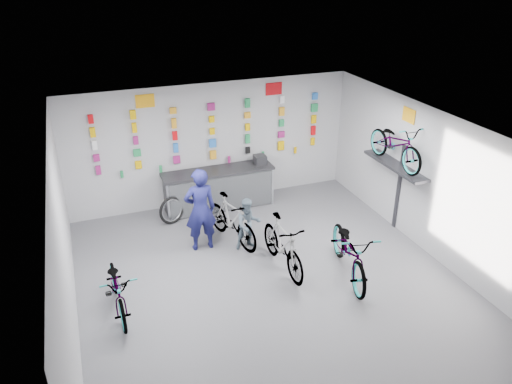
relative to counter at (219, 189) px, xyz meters
name	(u,v)px	position (x,y,z in m)	size (l,w,h in m)	color
floor	(274,288)	(0.00, -3.54, -0.49)	(8.00, 8.00, 0.00)	#4F4E53
ceiling	(277,137)	(0.00, -3.54, 2.51)	(8.00, 8.00, 0.00)	white
wall_back	(212,144)	(0.00, 0.46, 1.01)	(7.00, 7.00, 0.00)	#B6B6B8
wall_left	(64,258)	(-3.50, -3.54, 1.01)	(8.00, 8.00, 0.00)	#B6B6B8
wall_right	(439,188)	(3.50, -3.54, 1.01)	(8.00, 8.00, 0.00)	#B6B6B8
counter	(219,189)	(0.00, 0.00, 0.00)	(2.70, 0.66, 1.00)	black
merch_wall	(214,134)	(0.05, 0.39, 1.30)	(5.55, 0.08, 1.56)	#991C68
wall_bracket	(396,169)	(3.33, -2.34, 0.98)	(0.39, 1.90, 2.00)	#333338
sign_left	(145,101)	(-1.50, 0.44, 2.23)	(0.42, 0.02, 0.30)	#FFAA13
sign_right	(274,89)	(1.60, 0.44, 2.23)	(0.42, 0.02, 0.30)	red
sign_side	(409,115)	(3.48, -2.34, 2.16)	(0.02, 0.40, 0.30)	#FFAA13
bike_left	(118,288)	(-2.77, -3.14, -0.03)	(0.60, 1.73, 0.91)	gray
bike_center	(283,245)	(0.41, -2.97, 0.06)	(0.51, 1.81, 1.09)	gray
bike_right	(350,251)	(1.53, -3.63, 0.06)	(0.73, 2.08, 1.09)	gray
bike_service	(232,220)	(-0.20, -1.64, 0.04)	(0.50, 1.77, 1.06)	gray
bike_wall	(396,144)	(3.25, -2.34, 1.57)	(0.63, 1.80, 0.95)	gray
clerk	(200,210)	(-0.88, -1.66, 0.43)	(0.66, 0.44, 1.82)	#171851
customer	(248,224)	(0.04, -2.00, 0.09)	(0.56, 0.43, 1.15)	slate
spare_wheel	(172,210)	(-1.25, -0.37, -0.16)	(0.67, 0.39, 0.66)	black
register	(260,160)	(1.08, 0.01, 0.62)	(0.28, 0.30, 0.22)	black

